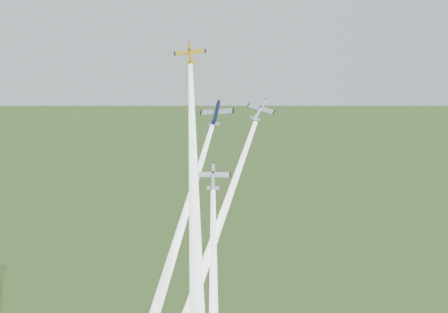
% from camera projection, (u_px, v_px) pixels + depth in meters
% --- Properties ---
extents(plane_yellow, '(8.06, 6.29, 6.53)m').
position_uv_depth(plane_yellow, '(190.00, 53.00, 121.47)').
color(plane_yellow, gold).
extents(smoke_trail_yellow, '(8.48, 41.35, 45.76)m').
position_uv_depth(smoke_trail_yellow, '(194.00, 188.00, 105.17)').
color(smoke_trail_yellow, white).
extents(plane_navy, '(9.10, 8.64, 7.62)m').
position_uv_depth(plane_navy, '(216.00, 113.00, 124.15)').
color(plane_navy, '#0D183C').
extents(smoke_trail_navy, '(17.19, 45.72, 52.25)m').
position_uv_depth(smoke_trail_navy, '(167.00, 272.00, 107.30)').
color(smoke_trail_navy, white).
extents(plane_silver_right, '(8.69, 6.91, 6.73)m').
position_uv_depth(plane_silver_right, '(260.00, 110.00, 122.02)').
color(plane_silver_right, silver).
extents(smoke_trail_silver_right, '(22.56, 44.93, 53.34)m').
position_uv_depth(smoke_trail_silver_right, '(202.00, 272.00, 106.04)').
color(smoke_trail_silver_right, white).
extents(plane_silver_low, '(7.61, 6.23, 6.26)m').
position_uv_depth(plane_silver_low, '(213.00, 176.00, 114.14)').
color(plane_silver_low, silver).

